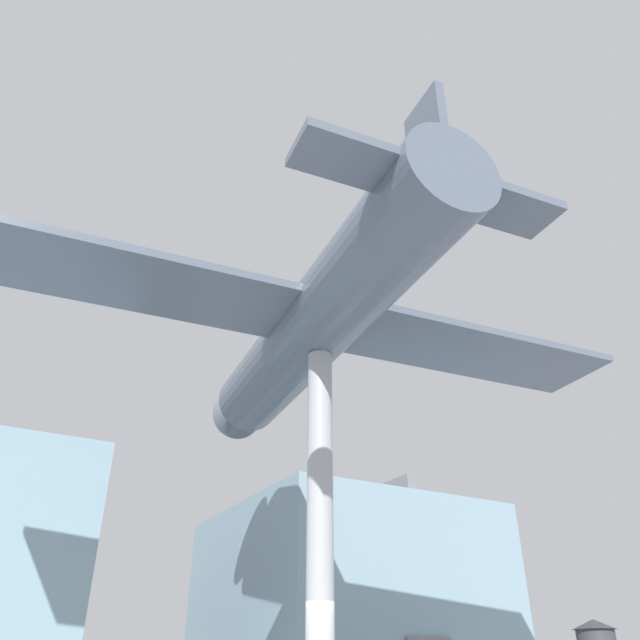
% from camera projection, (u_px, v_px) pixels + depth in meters
% --- Properties ---
extents(glass_pavilion_right, '(9.52, 10.30, 7.66)m').
position_uv_depth(glass_pavilion_right, '(345.00, 607.00, 24.52)').
color(glass_pavilion_right, '#7593A3').
rests_on(glass_pavilion_right, ground_plane).
extents(support_pylon_central, '(0.54, 0.54, 7.66)m').
position_uv_depth(support_pylon_central, '(320.00, 528.00, 12.38)').
color(support_pylon_central, '#999EA3').
rests_on(support_pylon_central, ground_plane).
extents(suspended_airplane, '(16.07, 12.91, 3.10)m').
position_uv_depth(suspended_airplane, '(316.00, 325.00, 14.94)').
color(suspended_airplane, '#4C5666').
rests_on(suspended_airplane, support_pylon_central).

